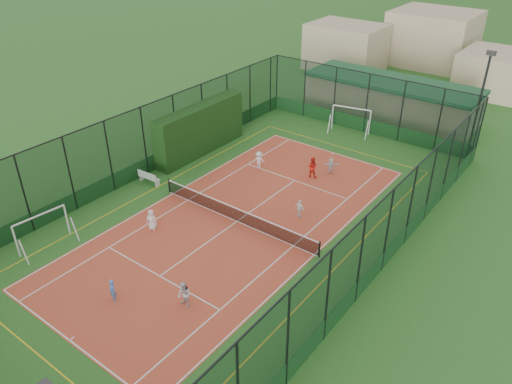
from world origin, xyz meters
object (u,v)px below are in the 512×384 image
child_near_mid (112,290)px  child_far_left (259,160)px  child_far_back (331,166)px  child_near_left (152,220)px  child_far_right (300,209)px  clubhouse (391,98)px  white_bench (149,177)px  futsal_goal_near (42,230)px  futsal_goal_far (351,120)px  floodlight_ne (478,109)px  child_near_right (184,295)px  coach (312,167)px

child_near_mid → child_far_left: bearing=113.5°
child_far_left → child_far_back: (4.51, 2.51, -0.08)m
child_near_left → child_far_right: size_ratio=1.09×
clubhouse → child_far_left: bearing=-101.1°
white_bench → child_far_back: bearing=40.3°
futsal_goal_near → child_far_left: (4.11, 14.75, -0.32)m
child_far_left → child_far_right: (5.84, -3.65, -0.06)m
clubhouse → child_far_back: bearing=-83.8°
futsal_goal_near → futsal_goal_far: size_ratio=0.94×
futsal_goal_near → child_near_left: bearing=-31.6°
floodlight_ne → child_near_mid: size_ratio=6.77×
futsal_goal_near → child_far_back: futsal_goal_near is taller
child_far_left → child_near_mid: bearing=72.2°
futsal_goal_near → child_far_right: size_ratio=2.56×
white_bench → futsal_goal_far: futsal_goal_far is taller
clubhouse → child_near_mid: (-0.48, -30.99, -0.96)m
futsal_goal_near → child_near_left: (3.68, 4.74, -0.33)m
child_near_left → child_far_right: 8.93m
floodlight_ne → child_near_right: 24.79m
child_near_right → child_far_back: size_ratio=1.22×
floodlight_ne → white_bench: (-16.40, -16.53, -3.65)m
futsal_goal_far → child_near_right: bearing=-93.7°
futsal_goal_near → child_near_right: futsal_goal_near is taller
child_near_left → child_far_right: bearing=20.4°
clubhouse → child_near_mid: bearing=-90.9°
white_bench → futsal_goal_near: (0.61, -8.45, 0.52)m
white_bench → child_near_mid: (7.32, -9.06, 0.15)m
futsal_goal_far → child_near_left: size_ratio=2.51×
futsal_goal_far → child_near_mid: (0.47, -25.30, -0.44)m
child_near_mid → child_far_back: (1.91, 17.87, -0.02)m
child_near_left → child_far_left: (0.43, 10.01, 0.01)m
child_far_back → coach: coach is taller
coach → child_far_right: bearing=97.1°
floodlight_ne → child_far_right: (-5.84, -13.89, -3.51)m
floodlight_ne → child_near_left: bearing=-120.9°
white_bench → child_far_left: size_ratio=1.27×
futsal_goal_near → child_near_left: futsal_goal_near is taller
futsal_goal_near → floodlight_ne: bearing=-26.0°
white_bench → coach: bearing=38.4°
white_bench → child_far_right: child_far_right is taller
white_bench → futsal_goal_near: bearing=-89.2°
child_near_right → coach: coach is taller
child_far_right → white_bench: bearing=19.9°
child_far_back → coach: (-0.79, -1.28, 0.17)m
child_near_mid → child_far_right: child_near_mid is taller
floodlight_ne → child_near_right: size_ratio=5.73×
white_bench → coach: coach is taller
child_near_mid → child_far_back: child_near_mid is taller
floodlight_ne → coach: bearing=-131.5°
child_near_mid → child_near_right: (3.10, 1.78, 0.11)m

